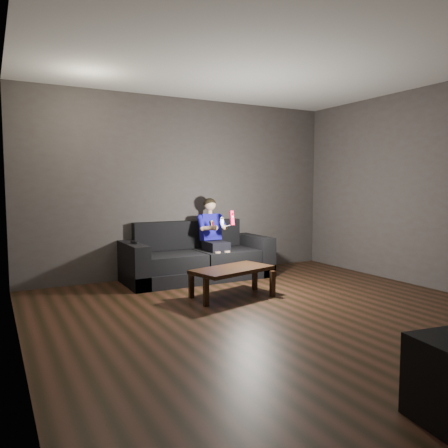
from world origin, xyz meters
TOP-DOWN VIEW (x-y plane):
  - floor at (0.00, 0.00)m, footprint 5.00×5.00m
  - back_wall at (0.00, 2.50)m, footprint 5.00×0.04m
  - left_wall at (-2.50, 0.00)m, footprint 0.04×5.00m
  - right_wall at (2.50, 0.00)m, footprint 0.04×5.00m
  - ceiling at (0.00, 0.00)m, footprint 5.00×5.00m
  - sofa at (-0.00, 2.12)m, footprint 2.17×0.94m
  - child at (0.24, 2.07)m, footprint 0.44×0.54m
  - wii_remote_red at (0.33, 1.64)m, footprint 0.05×0.08m
  - nunchuk_white at (0.17, 1.65)m, footprint 0.08×0.10m
  - wii_remote_black at (-0.98, 2.04)m, footprint 0.04×0.17m
  - coffee_table at (-0.08, 0.90)m, footprint 1.10×0.74m

SIDE VIEW (x-z plane):
  - floor at x=0.00m, z-range 0.00..0.00m
  - sofa at x=0.00m, z-range -0.15..0.69m
  - coffee_table at x=-0.08m, z-range 0.13..0.50m
  - wii_remote_black at x=-0.98m, z-range 0.59..0.63m
  - child at x=0.24m, z-range 0.16..1.25m
  - nunchuk_white at x=0.17m, z-range 0.80..0.95m
  - wii_remote_red at x=0.33m, z-range 0.82..1.02m
  - back_wall at x=0.00m, z-range 0.00..2.70m
  - left_wall at x=-2.50m, z-range 0.00..2.70m
  - right_wall at x=2.50m, z-range 0.00..2.70m
  - ceiling at x=0.00m, z-range 2.69..2.71m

